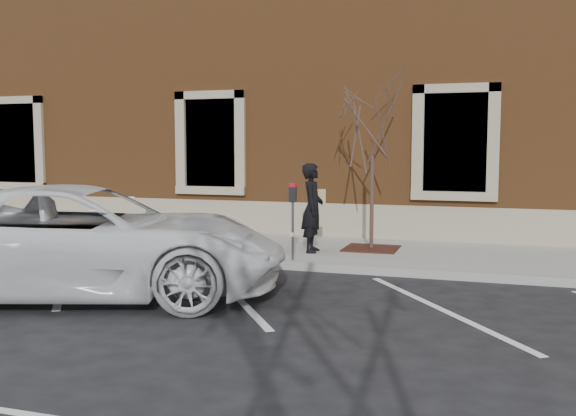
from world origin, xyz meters
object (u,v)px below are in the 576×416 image
(parking_meter, at_px, (293,207))
(sapling, at_px, (373,128))
(man, at_px, (312,208))
(white_truck, at_px, (85,241))

(parking_meter, relative_size, sapling, 0.40)
(man, relative_size, white_truck, 0.29)
(man, bearing_deg, white_truck, 142.34)
(parking_meter, relative_size, white_truck, 0.24)
(parking_meter, distance_m, sapling, 2.63)
(man, relative_size, parking_meter, 1.24)
(sapling, xyz_separation_m, white_truck, (-3.55, -4.92, -1.84))
(parking_meter, height_order, sapling, sapling)
(parking_meter, bearing_deg, man, 96.66)
(man, height_order, white_truck, man)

